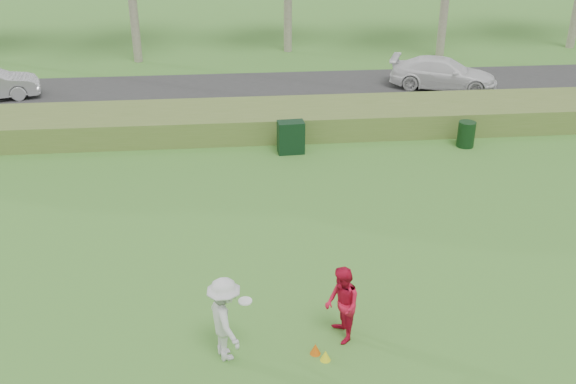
{
  "coord_description": "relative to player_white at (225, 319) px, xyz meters",
  "views": [
    {
      "loc": [
        -1.44,
        -10.75,
        8.49
      ],
      "look_at": [
        0.0,
        4.0,
        1.3
      ],
      "focal_mm": 40.0,
      "sensor_mm": 36.0,
      "label": 1
    }
  ],
  "objects": [
    {
      "name": "cone_yellow",
      "position": [
        1.93,
        -0.32,
        -0.78
      ],
      "size": [
        0.21,
        0.21,
        0.23
      ],
      "primitive_type": "cone",
      "color": "yellow",
      "rests_on": "ground"
    },
    {
      "name": "player_red",
      "position": [
        2.34,
        0.32,
        -0.06
      ],
      "size": [
        0.73,
        0.88,
        1.66
      ],
      "primitive_type": "imported",
      "rotation": [
        0.0,
        0.0,
        -1.44
      ],
      "color": "red",
      "rests_on": "ground"
    },
    {
      "name": "reed_strip",
      "position": [
        1.68,
        12.64,
        -0.44
      ],
      "size": [
        80.0,
        3.0,
        0.9
      ],
      "primitive_type": "cube",
      "color": "#536F2C",
      "rests_on": "ground"
    },
    {
      "name": "ground",
      "position": [
        1.68,
        0.64,
        -0.89
      ],
      "size": [
        120.0,
        120.0,
        0.0
      ],
      "primitive_type": "plane",
      "color": "#377727",
      "rests_on": "ground"
    },
    {
      "name": "park_road",
      "position": [
        1.68,
        17.64,
        -0.86
      ],
      "size": [
        80.0,
        6.0,
        0.06
      ],
      "primitive_type": "cube",
      "color": "#2D2D2D",
      "rests_on": "ground"
    },
    {
      "name": "car_right",
      "position": [
        9.91,
        17.22,
        -0.15
      ],
      "size": [
        5.08,
        3.56,
        1.37
      ],
      "primitive_type": "imported",
      "rotation": [
        0.0,
        0.0,
        1.18
      ],
      "color": "white",
      "rests_on": "park_road"
    },
    {
      "name": "player_white",
      "position": [
        0.0,
        0.0,
        0.0
      ],
      "size": [
        1.04,
        1.31,
        1.78
      ],
      "rotation": [
        0.0,
        0.0,
        1.91
      ],
      "color": "silver",
      "rests_on": "ground"
    },
    {
      "name": "cone_orange",
      "position": [
        1.76,
        -0.11,
        -0.77
      ],
      "size": [
        0.22,
        0.22,
        0.24
      ],
      "primitive_type": "cone",
      "color": "#D7590B",
      "rests_on": "ground"
    },
    {
      "name": "trash_bin",
      "position": [
        8.56,
        10.41,
        -0.44
      ],
      "size": [
        0.66,
        0.66,
        0.91
      ],
      "primitive_type": "cylinder",
      "rotation": [
        0.0,
        0.0,
        -0.09
      ],
      "color": "black",
      "rests_on": "ground"
    },
    {
      "name": "utility_cabinet",
      "position": [
        2.34,
        10.44,
        -0.33
      ],
      "size": [
        0.94,
        0.62,
        1.13
      ],
      "primitive_type": "cube",
      "rotation": [
        0.0,
        0.0,
        0.06
      ],
      "color": "black",
      "rests_on": "ground"
    }
  ]
}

